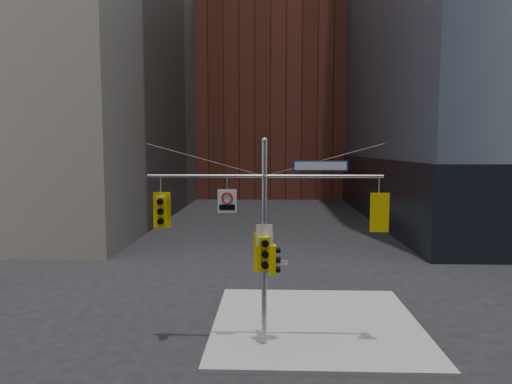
# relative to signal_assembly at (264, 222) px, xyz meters

# --- Properties ---
(ground) EXTENTS (160.00, 160.00, 0.00)m
(ground) POSITION_rel_signal_assembly_xyz_m (0.00, -1.99, -4.42)
(ground) COLOR black
(ground) RESTS_ON ground
(sidewalk_corner) EXTENTS (8.00, 8.00, 0.15)m
(sidewalk_corner) POSITION_rel_signal_assembly_xyz_m (2.00, 2.01, -4.34)
(sidewalk_corner) COLOR gray
(sidewalk_corner) RESTS_ON ground
(brick_midrise) EXTENTS (26.00, 20.00, 28.00)m
(brick_midrise) POSITION_rel_signal_assembly_xyz_m (0.00, 56.01, 9.58)
(brick_midrise) COLOR brown
(brick_midrise) RESTS_ON ground
(signal_assembly) EXTENTS (8.00, 0.80, 7.30)m
(signal_assembly) POSITION_rel_signal_assembly_xyz_m (0.00, 0.00, 0.00)
(signal_assembly) COLOR #989BA0
(signal_assembly) RESTS_ON ground
(traffic_light_west_arm) EXTENTS (0.60, 0.50, 1.25)m
(traffic_light_west_arm) POSITION_rel_signal_assembly_xyz_m (-3.55, 0.01, 0.38)
(traffic_light_west_arm) COLOR yellow
(traffic_light_west_arm) RESTS_ON ground
(traffic_light_east_arm) EXTENTS (0.63, 0.50, 1.32)m
(traffic_light_east_arm) POSITION_rel_signal_assembly_xyz_m (3.86, 0.00, 0.38)
(traffic_light_east_arm) COLOR yellow
(traffic_light_east_arm) RESTS_ON ground
(traffic_light_pole_side) EXTENTS (0.39, 0.33, 1.03)m
(traffic_light_pole_side) POSITION_rel_signal_assembly_xyz_m (0.32, 0.01, -1.30)
(traffic_light_pole_side) COLOR yellow
(traffic_light_pole_side) RESTS_ON ground
(traffic_light_pole_front) EXTENTS (0.65, 0.57, 1.37)m
(traffic_light_pole_front) POSITION_rel_signal_assembly_xyz_m (-0.00, -0.27, -1.00)
(traffic_light_pole_front) COLOR yellow
(traffic_light_pole_front) RESTS_ON ground
(street_sign_blade) EXTENTS (1.85, 0.09, 0.36)m
(street_sign_blade) POSITION_rel_signal_assembly_xyz_m (1.89, 0.00, 1.93)
(street_sign_blade) COLOR navy
(street_sign_blade) RESTS_ON ground
(regulatory_sign_arm) EXTENTS (0.64, 0.06, 0.81)m
(regulatory_sign_arm) POSITION_rel_signal_assembly_xyz_m (-1.27, -0.02, 0.76)
(regulatory_sign_arm) COLOR silver
(regulatory_sign_arm) RESTS_ON ground
(regulatory_sign_pole) EXTENTS (0.56, 0.07, 0.73)m
(regulatory_sign_pole) POSITION_rel_signal_assembly_xyz_m (0.00, -0.11, -0.44)
(regulatory_sign_pole) COLOR silver
(regulatory_sign_pole) RESTS_ON ground
(street_blade_ew) EXTENTS (0.73, 0.12, 0.15)m
(street_blade_ew) POSITION_rel_signal_assembly_xyz_m (0.45, 0.01, -1.40)
(street_blade_ew) COLOR silver
(street_blade_ew) RESTS_ON ground
(street_blade_ns) EXTENTS (0.13, 0.78, 0.16)m
(street_blade_ns) POSITION_rel_signal_assembly_xyz_m (0.00, 0.46, -1.51)
(street_blade_ns) COLOR #145926
(street_blade_ns) RESTS_ON ground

